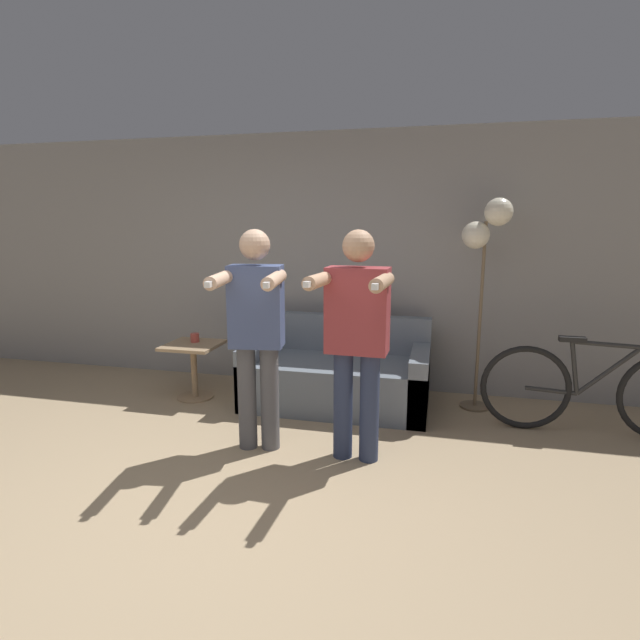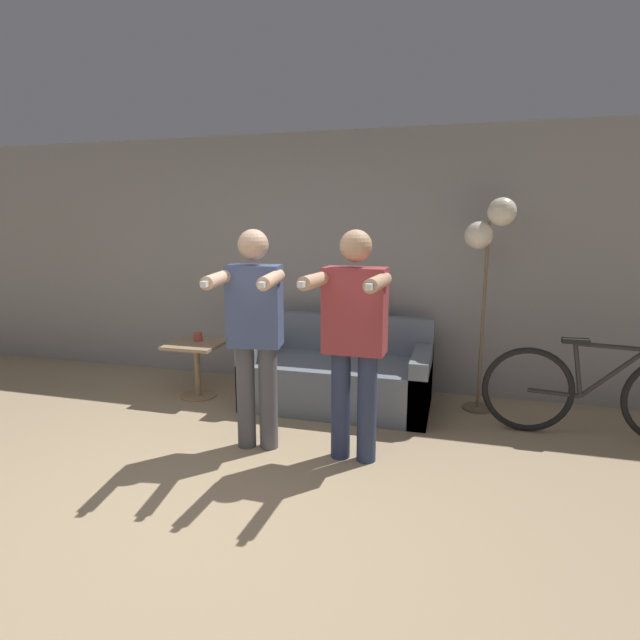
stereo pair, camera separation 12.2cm
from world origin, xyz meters
The scene contains 10 objects.
ground_plane centered at (0.00, 0.00, 0.00)m, with size 16.00×16.00×0.00m, color tan.
wall_back centered at (0.00, 2.63, 1.30)m, with size 10.00×0.05×2.60m.
couch centered at (0.41, 2.02, 0.27)m, with size 1.70×0.89×0.81m.
person_left centered at (0.02, 0.93, 0.96)m, with size 0.53×0.72×1.66m.
person_right centered at (0.77, 0.93, 0.96)m, with size 0.52×0.68×1.66m.
cat centered at (0.62, 2.36, 0.90)m, with size 0.45×0.15×0.19m.
floor_lamp centered at (1.69, 2.23, 1.58)m, with size 0.42×0.27×1.92m.
side_table centered at (-0.99, 1.85, 0.40)m, with size 0.51×0.51×0.55m.
cup centered at (-1.01, 1.92, 0.59)m, with size 0.08×0.08×0.09m.
bicycle centered at (2.57, 1.82, 0.37)m, with size 1.76×0.07×0.81m.
Camera 2 is at (1.44, -2.40, 1.71)m, focal length 28.00 mm.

